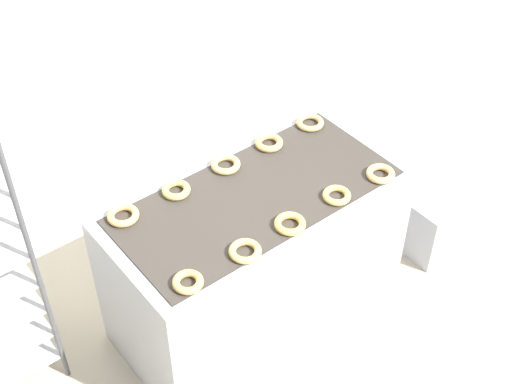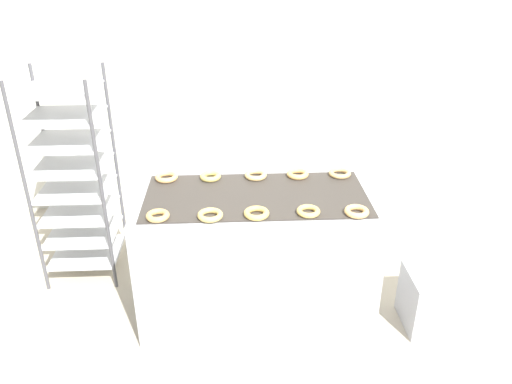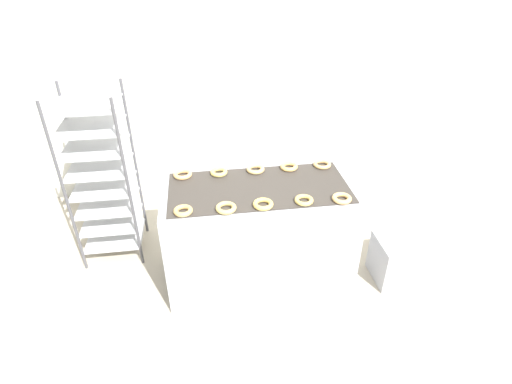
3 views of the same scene
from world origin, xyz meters
name	(u,v)px [view 2 (image 2 of 3)]	position (x,y,z in m)	size (l,w,h in m)	color
ground_plane	(261,375)	(0.00, 0.00, 0.00)	(14.00, 14.00, 0.00)	#B2A893
wall_back	(247,53)	(0.00, 2.12, 1.40)	(8.00, 0.05, 2.80)	silver
fryer_machine	(256,254)	(0.00, 0.60, 0.43)	(1.46, 0.70, 0.85)	#A8AAB2
baking_rack_cart	(74,178)	(-1.24, 1.11, 0.76)	(0.50, 0.49, 1.50)	#4C4C51
glaze_bin	(434,299)	(1.12, 0.38, 0.19)	(0.36, 0.35, 0.38)	#A8AAB2
donut_near_leftmost	(158,216)	(-0.56, 0.34, 0.87)	(0.13, 0.13, 0.03)	tan
donut_near_left	(210,215)	(-0.27, 0.34, 0.87)	(0.14, 0.14, 0.03)	#D5B663
donut_near_center	(257,213)	(-0.01, 0.35, 0.87)	(0.14, 0.14, 0.03)	#E8BF5C
donut_near_right	(308,211)	(0.28, 0.36, 0.87)	(0.13, 0.13, 0.03)	#E5BB5F
donut_near_rightmost	(357,211)	(0.55, 0.34, 0.87)	(0.14, 0.14, 0.03)	#ECB56A
donut_far_leftmost	(166,177)	(-0.57, 0.85, 0.87)	(0.15, 0.15, 0.03)	#E9B066
donut_far_left	(210,176)	(-0.28, 0.85, 0.87)	(0.14, 0.14, 0.03)	#D6BE5F
donut_far_center	(256,175)	(0.01, 0.85, 0.87)	(0.14, 0.14, 0.03)	#DCB46B
donut_far_right	(298,174)	(0.29, 0.86, 0.87)	(0.14, 0.14, 0.03)	#E8B261
donut_far_rightmost	(340,173)	(0.56, 0.86, 0.87)	(0.14, 0.14, 0.03)	tan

